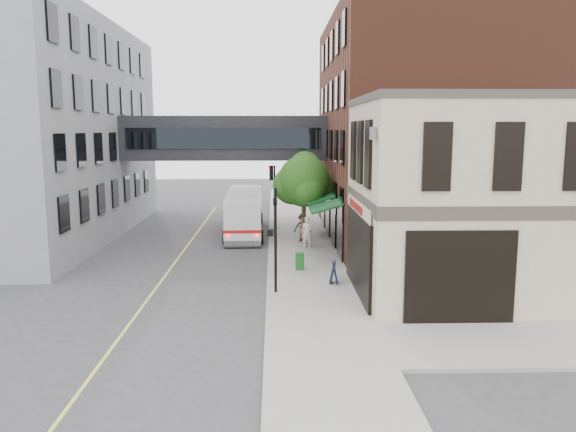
{
  "coord_description": "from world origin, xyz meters",
  "views": [
    {
      "loc": [
        0.32,
        -21.41,
        7.08
      ],
      "look_at": [
        0.96,
        2.92,
        3.32
      ],
      "focal_mm": 35.0,
      "sensor_mm": 36.0,
      "label": 1
    }
  ],
  "objects": [
    {
      "name": "bus",
      "position": [
        -1.68,
        16.77,
        1.56
      ],
      "size": [
        2.72,
        10.43,
        2.79
      ],
      "color": "silver",
      "rests_on": "ground"
    },
    {
      "name": "sandwich_board",
      "position": [
        3.05,
        3.35,
        0.65
      ],
      "size": [
        0.4,
        0.59,
        1.0
      ],
      "primitive_type": "cube",
      "rotation": [
        0.0,
        0.0,
        -0.08
      ],
      "color": "black",
      "rests_on": "sidewalk_main"
    },
    {
      "name": "traffic_signal_far",
      "position": [
        0.26,
        17.0,
        3.34
      ],
      "size": [
        0.53,
        0.28,
        4.5
      ],
      "color": "black",
      "rests_on": "sidewalk_main"
    },
    {
      "name": "corner_building",
      "position": [
        8.97,
        2.0,
        4.21
      ],
      "size": [
        10.19,
        8.12,
        8.45
      ],
      "color": "tan",
      "rests_on": "ground"
    },
    {
      "name": "pedestrian_a",
      "position": [
        2.31,
        11.08,
        1.08
      ],
      "size": [
        0.74,
        0.54,
        1.87
      ],
      "primitive_type": "imported",
      "rotation": [
        0.0,
        0.0,
        -0.15
      ],
      "color": "white",
      "rests_on": "sidewalk_main"
    },
    {
      "name": "skyway_bridge",
      "position": [
        -3.0,
        18.0,
        6.5
      ],
      "size": [
        14.0,
        3.18,
        3.0
      ],
      "color": "black",
      "rests_on": "ground"
    },
    {
      "name": "opposite_building",
      "position": [
        -17.0,
        16.0,
        7.0
      ],
      "size": [
        14.0,
        24.0,
        14.0
      ],
      "primitive_type": "cube",
      "color": "slate",
      "rests_on": "ground"
    },
    {
      "name": "traffic_signal_near",
      "position": [
        0.37,
        2.0,
        2.98
      ],
      "size": [
        0.44,
        0.22,
        4.6
      ],
      "color": "black",
      "rests_on": "sidewalk_main"
    },
    {
      "name": "newspaper_box",
      "position": [
        1.62,
        5.9,
        0.57
      ],
      "size": [
        0.43,
        0.39,
        0.84
      ],
      "primitive_type": "cube",
      "rotation": [
        0.0,
        0.0,
        0.03
      ],
      "color": "#145A1C",
      "rests_on": "sidewalk_main"
    },
    {
      "name": "street_sign_pole",
      "position": [
        0.39,
        7.0,
        1.93
      ],
      "size": [
        0.08,
        0.75,
        3.0
      ],
      "color": "gray",
      "rests_on": "sidewalk_main"
    },
    {
      "name": "pedestrian_c",
      "position": [
        2.13,
        13.19,
        1.01
      ],
      "size": [
        1.21,
        0.82,
        1.73
      ],
      "primitive_type": "imported",
      "rotation": [
        0.0,
        0.0,
        0.17
      ],
      "color": "black",
      "rests_on": "sidewalk_main"
    },
    {
      "name": "street_tree",
      "position": [
        2.19,
        13.22,
        3.91
      ],
      "size": [
        3.8,
        3.2,
        5.6
      ],
      "color": "#382619",
      "rests_on": "sidewalk_main"
    },
    {
      "name": "lane_marking",
      "position": [
        -5.0,
        10.0,
        0.01
      ],
      "size": [
        0.12,
        40.0,
        0.01
      ],
      "primitive_type": "cube",
      "color": "#D8CC4C",
      "rests_on": "ground"
    },
    {
      "name": "sidewalk_main",
      "position": [
        2.0,
        14.0,
        0.07
      ],
      "size": [
        4.0,
        60.0,
        0.15
      ],
      "primitive_type": "cube",
      "color": "gray",
      "rests_on": "ground"
    },
    {
      "name": "brick_building",
      "position": [
        9.98,
        15.0,
        6.99
      ],
      "size": [
        13.76,
        18.0,
        14.0
      ],
      "color": "#522719",
      "rests_on": "ground"
    },
    {
      "name": "pedestrian_b",
      "position": [
        2.16,
        12.84,
        0.91
      ],
      "size": [
        0.86,
        0.74,
        1.53
      ],
      "primitive_type": "imported",
      "rotation": [
        0.0,
        0.0,
        -0.24
      ],
      "color": "#D9918C",
      "rests_on": "sidewalk_main"
    },
    {
      "name": "ground",
      "position": [
        0.0,
        0.0,
        0.0
      ],
      "size": [
        120.0,
        120.0,
        0.0
      ],
      "primitive_type": "plane",
      "color": "#38383A",
      "rests_on": "ground"
    }
  ]
}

